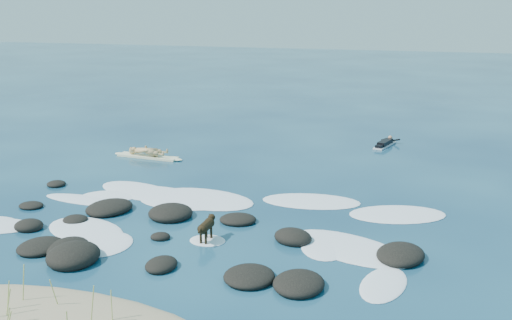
% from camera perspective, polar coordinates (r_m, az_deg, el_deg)
% --- Properties ---
extents(ground, '(160.00, 160.00, 0.00)m').
position_cam_1_polar(ground, '(19.46, -5.52, -5.29)').
color(ground, '#0A2642').
rests_on(ground, ground).
extents(dune_grass, '(3.51, 1.96, 1.07)m').
position_cam_1_polar(dune_grass, '(13.11, -22.07, -14.15)').
color(dune_grass, '#A4AF54').
rests_on(dune_grass, ground).
extents(reef_rocks, '(14.64, 7.09, 0.64)m').
position_cam_1_polar(reef_rocks, '(17.23, -11.05, -7.85)').
color(reef_rocks, black).
rests_on(reef_rocks, ground).
extents(breaking_foam, '(16.52, 8.26, 0.12)m').
position_cam_1_polar(breaking_foam, '(19.42, -6.38, -5.32)').
color(breaking_foam, white).
rests_on(breaking_foam, ground).
extents(standing_surfer_rig, '(3.57, 0.72, 2.03)m').
position_cam_1_polar(standing_surfer_rig, '(26.69, -10.83, 1.89)').
color(standing_surfer_rig, '#EFEDBF').
rests_on(standing_surfer_rig, ground).
extents(paddling_surfer_rig, '(1.17, 2.31, 0.40)m').
position_cam_1_polar(paddling_surfer_rig, '(29.36, 12.79, 1.64)').
color(paddling_surfer_rig, silver).
rests_on(paddling_surfer_rig, ground).
extents(dog, '(0.32, 1.21, 0.76)m').
position_cam_1_polar(dog, '(16.97, -4.96, -6.54)').
color(dog, black).
rests_on(dog, ground).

